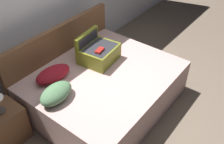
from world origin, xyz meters
name	(u,v)px	position (x,y,z in m)	size (l,w,h in m)	color
ground_plane	(127,114)	(0.00, 0.00, 0.00)	(12.00, 12.00, 0.00)	#6B5B4C
back_wall	(37,1)	(0.00, 1.65, 1.30)	(8.00, 0.10, 2.60)	silver
bed	(105,89)	(0.00, 0.40, 0.27)	(2.02, 1.66, 0.55)	#BC9993
headboard	(62,55)	(0.00, 1.27, 0.50)	(2.06, 0.08, 1.01)	brown
hard_case_large	(98,52)	(0.21, 0.69, 0.69)	(0.57, 0.52, 0.41)	olive
pillow_near_headboard	(53,74)	(-0.50, 0.89, 0.63)	(0.51, 0.27, 0.18)	maroon
pillow_center_head	(56,93)	(-0.75, 0.56, 0.64)	(0.47, 0.29, 0.19)	#4C724C
nightstand	(5,125)	(-1.29, 0.98, 0.26)	(0.44, 0.40, 0.51)	brown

